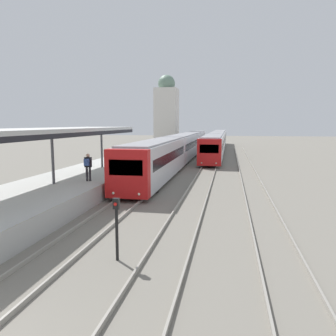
{
  "coord_description": "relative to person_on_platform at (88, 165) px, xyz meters",
  "views": [
    {
      "loc": [
        5.65,
        -4.03,
        4.49
      ],
      "look_at": [
        1.85,
        16.3,
        1.68
      ],
      "focal_mm": 35.0,
      "sensor_mm": 36.0,
      "label": 1
    }
  ],
  "objects": [
    {
      "name": "signal_post_near",
      "position": [
        4.81,
        -8.51,
        -0.73
      ],
      "size": [
        0.2,
        0.21,
        2.1
      ],
      "color": "black",
      "rests_on": "ground_plane"
    },
    {
      "name": "distant_domed_building",
      "position": [
        -3.01,
        41.0,
        4.28
      ],
      "size": [
        4.0,
        4.0,
        13.19
      ],
      "color": "silver",
      "rests_on": "ground_plane"
    },
    {
      "name": "person_on_platform",
      "position": [
        0.0,
        0.0,
        0.0
      ],
      "size": [
        0.4,
        0.4,
        1.66
      ],
      "color": "#2D2D33",
      "rests_on": "station_platform"
    },
    {
      "name": "train_far",
      "position": [
        6.4,
        35.94,
        -0.31
      ],
      "size": [
        2.46,
        43.05,
        3.09
      ],
      "color": "red",
      "rests_on": "ground_plane"
    },
    {
      "name": "platform_canopy",
      "position": [
        -1.53,
        -1.25,
        2.08
      ],
      "size": [
        4.0,
        18.42,
        3.2
      ],
      "color": "beige",
      "rests_on": "station_platform"
    },
    {
      "name": "train_near",
      "position": [
        2.71,
        21.13,
        -0.26
      ],
      "size": [
        2.54,
        44.25,
        3.18
      ],
      "color": "red",
      "rests_on": "ground_plane"
    }
  ]
}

